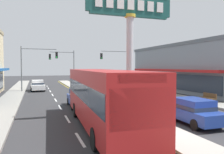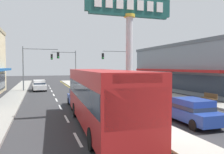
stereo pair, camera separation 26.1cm
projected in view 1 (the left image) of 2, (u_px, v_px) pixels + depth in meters
The scene contains 16 objects.
ground_plane at pixel (164, 133), 11.54m from camera, with size 160.00×160.00×0.00m, color #303033.
median_strip at pixel (87, 93), 28.52m from camera, with size 2.06×52.00×0.14m, color #A39E93.
sidewalk_left at pixel (11, 98), 23.77m from camera, with size 2.23×60.00×0.18m, color gray.
sidewalk_right at pixel (155, 92), 29.50m from camera, with size 2.23×60.00×0.18m, color gray.
lane_markings at pixel (90, 95), 27.25m from camera, with size 8.80×52.00×0.01m.
district_sign at pixel (130, 57), 15.51m from camera, with size 6.29×1.32×8.39m.
storefront_right at pixel (191, 68), 31.79m from camera, with size 8.28×22.97×6.62m.
traffic_light_left_side at pixel (35, 61), 30.27m from camera, with size 4.86×0.46×6.20m.
traffic_light_right_side at pixel (118, 62), 35.25m from camera, with size 4.86×0.46×6.20m.
traffic_light_median_far at pixel (65, 62), 37.23m from camera, with size 4.20×0.46×6.20m.
sedan_near_right_lane at pixel (192, 111), 13.40m from camera, with size 1.91×4.34×1.53m.
sedan_far_right_lane at pixel (80, 98), 19.09m from camera, with size 1.91×4.34×1.53m.
bus_near_left_lane at pixel (102, 94), 12.66m from camera, with size 3.05×11.31×3.26m.
suv_mid_left_lane at pixel (141, 94), 19.98m from camera, with size 2.13×4.68×1.90m.
sedan_far_left_oncoming at pixel (38, 85), 31.80m from camera, with size 2.00×4.38×1.53m.
street_bench at pixel (208, 98), 20.02m from camera, with size 0.48×1.60×0.88m.
Camera 1 is at (-6.29, -9.88, 3.45)m, focal length 35.52 mm.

